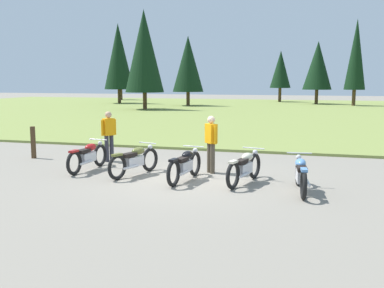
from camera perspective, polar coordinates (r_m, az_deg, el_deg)
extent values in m
plane|color=gray|center=(12.01, -0.78, -4.65)|extent=(140.00, 140.00, 0.00)
cube|color=olive|center=(38.36, 10.74, 4.19)|extent=(80.00, 44.00, 0.10)
cylinder|color=#47331E|center=(45.37, -0.51, 5.84)|extent=(0.36, 0.36, 1.52)
cone|color=black|center=(45.36, -0.52, 10.34)|extent=(3.16, 3.16, 5.61)
cylinder|color=#47331E|center=(39.72, -6.12, 5.52)|extent=(0.36, 0.36, 1.63)
cone|color=black|center=(39.76, -6.22, 11.89)|extent=(3.44, 3.44, 7.20)
cylinder|color=#47331E|center=(54.62, 11.31, 6.22)|extent=(0.36, 0.36, 1.77)
cone|color=black|center=(54.61, 11.40, 9.48)|extent=(2.50, 2.50, 4.44)
cylinder|color=#47331E|center=(59.91, -9.18, 6.45)|extent=(0.36, 0.36, 1.78)
cone|color=black|center=(59.90, -9.25, 9.42)|extent=(2.17, 2.17, 4.43)
cylinder|color=#47331E|center=(48.34, 20.23, 5.60)|extent=(0.36, 0.36, 1.73)
cone|color=black|center=(48.38, 20.49, 10.84)|extent=(2.10, 2.10, 7.12)
cylinder|color=#47331E|center=(50.69, -9.39, 6.08)|extent=(0.36, 0.36, 1.68)
cone|color=black|center=(50.72, -9.52, 11.13)|extent=(3.27, 3.27, 7.26)
cylinder|color=#47331E|center=(50.48, 15.82, 5.86)|extent=(0.36, 0.36, 1.68)
cone|color=black|center=(50.47, 15.98, 9.77)|extent=(3.11, 3.11, 5.22)
torus|color=black|center=(14.11, -11.83, -1.43)|extent=(0.15, 0.71, 0.70)
torus|color=black|center=(12.96, -15.04, -2.40)|extent=(0.15, 0.71, 0.70)
cube|color=silver|center=(13.52, -13.37, -1.69)|extent=(0.24, 0.65, 0.28)
ellipsoid|color=#AD1919|center=(13.63, -13.00, -0.41)|extent=(0.29, 0.50, 0.22)
cube|color=black|center=(13.31, -13.91, -0.91)|extent=(0.25, 0.49, 0.10)
cube|color=#AD1919|center=(12.90, -15.09, -0.92)|extent=(0.16, 0.33, 0.06)
cylinder|color=silver|center=(13.95, -12.10, 0.57)|extent=(0.62, 0.07, 0.03)
sphere|color=silver|center=(14.07, -11.83, 0.11)|extent=(0.14, 0.14, 0.14)
cylinder|color=silver|center=(13.22, -13.55, -2.36)|extent=(0.11, 0.55, 0.07)
torus|color=black|center=(13.13, -5.48, -2.02)|extent=(0.31, 0.70, 0.70)
torus|color=black|center=(12.09, -9.67, -2.99)|extent=(0.31, 0.70, 0.70)
cube|color=silver|center=(12.59, -7.49, -2.26)|extent=(0.39, 0.67, 0.28)
ellipsoid|color=brown|center=(12.68, -6.98, -0.89)|extent=(0.40, 0.54, 0.22)
cube|color=black|center=(12.39, -8.18, -1.41)|extent=(0.36, 0.52, 0.10)
cube|color=brown|center=(12.03, -9.71, -1.40)|extent=(0.23, 0.35, 0.06)
cylinder|color=silver|center=(12.97, -5.79, 0.14)|extent=(0.60, 0.22, 0.03)
sphere|color=silver|center=(13.08, -5.45, -0.37)|extent=(0.14, 0.14, 0.14)
cylinder|color=silver|center=(12.30, -7.91, -2.99)|extent=(0.24, 0.54, 0.07)
torus|color=black|center=(12.42, 0.38, -2.57)|extent=(0.19, 0.71, 0.70)
torus|color=black|center=(11.17, -2.41, -3.81)|extent=(0.19, 0.71, 0.70)
cube|color=silver|center=(11.78, -0.94, -2.92)|extent=(0.28, 0.66, 0.28)
ellipsoid|color=black|center=(11.89, -0.59, -1.44)|extent=(0.32, 0.51, 0.22)
cube|color=black|center=(11.54, -1.39, -2.04)|extent=(0.28, 0.50, 0.10)
cube|color=black|center=(11.10, -2.42, -2.09)|extent=(0.18, 0.34, 0.06)
cylinder|color=silver|center=(12.25, 0.20, -0.30)|extent=(0.62, 0.11, 0.03)
sphere|color=silver|center=(12.37, 0.42, -0.82)|extent=(0.14, 0.14, 0.14)
cylinder|color=silver|center=(11.48, -0.91, -3.73)|extent=(0.14, 0.55, 0.07)
torus|color=black|center=(12.22, 8.11, -2.83)|extent=(0.27, 0.70, 0.70)
torus|color=black|center=(10.96, 5.33, -4.07)|extent=(0.27, 0.70, 0.70)
cube|color=silver|center=(11.58, 6.80, -3.18)|extent=(0.35, 0.67, 0.28)
ellipsoid|color=beige|center=(11.69, 7.18, -1.68)|extent=(0.37, 0.53, 0.22)
cube|color=black|center=(11.34, 6.38, -2.28)|extent=(0.33, 0.52, 0.10)
cube|color=beige|center=(10.89, 5.36, -2.32)|extent=(0.22, 0.34, 0.06)
cylinder|color=silver|center=(12.04, 7.98, -0.53)|extent=(0.61, 0.19, 0.03)
sphere|color=silver|center=(12.17, 8.18, -1.06)|extent=(0.14, 0.14, 0.14)
cylinder|color=silver|center=(11.27, 6.84, -4.01)|extent=(0.21, 0.55, 0.07)
torus|color=black|center=(11.64, 13.61, -3.54)|extent=(0.19, 0.71, 0.70)
torus|color=black|center=(10.28, 14.26, -5.12)|extent=(0.19, 0.71, 0.70)
cube|color=silver|center=(10.95, 13.92, -4.02)|extent=(0.28, 0.66, 0.28)
ellipsoid|color=#598CC6|center=(11.07, 13.89, -2.41)|extent=(0.32, 0.51, 0.22)
cube|color=black|center=(10.69, 14.07, -3.12)|extent=(0.28, 0.50, 0.10)
cube|color=#598CC6|center=(10.21, 14.33, -3.26)|extent=(0.18, 0.33, 0.06)
cylinder|color=silver|center=(11.45, 13.74, -1.14)|extent=(0.62, 0.11, 0.03)
sphere|color=silver|center=(11.59, 13.66, -1.68)|extent=(0.14, 0.14, 0.14)
cylinder|color=silver|center=(10.70, 14.80, -4.90)|extent=(0.14, 0.55, 0.07)
cylinder|color=#4C4233|center=(12.89, 2.27, -1.77)|extent=(0.14, 0.14, 0.88)
cylinder|color=#4C4233|center=(12.74, 2.68, -1.89)|extent=(0.14, 0.14, 0.88)
cube|color=orange|center=(12.71, 2.49, 1.37)|extent=(0.41, 0.41, 0.56)
sphere|color=beige|center=(12.67, 2.50, 3.16)|extent=(0.22, 0.22, 0.22)
cylinder|color=orange|center=(12.91, 1.98, 1.39)|extent=(0.09, 0.09, 0.52)
cylinder|color=orange|center=(12.51, 3.02, 1.16)|extent=(0.09, 0.09, 0.52)
cylinder|color=#2D2D38|center=(14.92, -10.38, -0.52)|extent=(0.14, 0.14, 0.88)
cylinder|color=#2D2D38|center=(14.83, -10.99, -0.59)|extent=(0.14, 0.14, 0.88)
cube|color=orange|center=(14.78, -10.76, 2.20)|extent=(0.39, 0.42, 0.56)
sphere|color=tan|center=(14.75, -10.80, 3.75)|extent=(0.22, 0.22, 0.22)
cylinder|color=orange|center=(14.90, -9.98, 2.19)|extent=(0.09, 0.09, 0.52)
cylinder|color=orange|center=(14.68, -11.54, 2.06)|extent=(0.09, 0.09, 0.52)
cube|color=#47331E|center=(16.17, -19.89, 0.20)|extent=(0.12, 0.12, 1.11)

